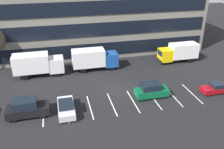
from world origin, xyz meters
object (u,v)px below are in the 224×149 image
Objects in this scene: box_truck_blue at (94,58)px; sedan_maroon at (216,88)px; sedan_silver at (66,107)px; suv_forest at (151,90)px; box_truck_yellow at (179,52)px; box_truck_white at (38,64)px; suv_black at (27,108)px.

box_truck_blue is 18.67m from sedan_maroon.
suv_forest is at bearing 5.66° from sedan_silver.
sedan_maroon is (20.11, 0.10, -0.10)m from sedan_silver.
box_truck_yellow is 14.95m from box_truck_blue.
sedan_silver is at bearing -73.11° from box_truck_white.
sedan_maroon is (23.53, -11.18, -1.33)m from box_truck_white.
suv_black is 4.38m from sedan_silver.
box_truck_blue is at bearing 142.22° from sedan_maroon.
suv_forest is (5.74, -10.40, -0.99)m from box_truck_blue.
sedan_maroon is (8.98, -1.01, -0.29)m from suv_forest.
sedan_maroon is at bearing -6.40° from suv_forest.
sedan_silver is at bearing -179.73° from sedan_maroon.
suv_forest is at bearing 173.60° from sedan_maroon.
suv_black is 1.23× the size of sedan_maroon.
sedan_maroon is at bearing 0.27° from sedan_silver.
box_truck_blue is (-14.94, 0.12, 0.13)m from box_truck_yellow.
box_truck_yellow is 1.59× the size of suv_forest.
box_truck_blue is 14.78m from suv_black.
box_truck_white is 1.69× the size of sedan_silver.
box_truck_yellow is 0.93× the size of box_truck_blue.
sedan_silver is at bearing -174.34° from suv_forest.
suv_black is at bearing 179.23° from sedan_maroon.
box_truck_yellow is 1.77× the size of sedan_maroon.
box_truck_yellow reaches higher than suv_black.
box_truck_blue reaches higher than suv_forest.
sedan_silver is at bearing -150.75° from box_truck_yellow.
suv_black is (-24.69, -10.96, -0.76)m from box_truck_yellow.
suv_forest is at bearing 2.51° from suv_black.
suv_black is (-9.74, -11.08, -0.89)m from box_truck_blue.
suv_black is at bearing -177.49° from suv_forest.
box_truck_white is 1.58× the size of suv_black.
box_truck_white reaches higher than sedan_silver.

